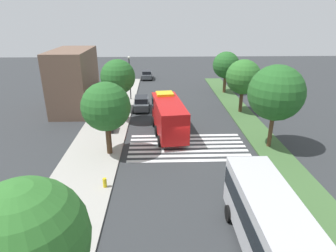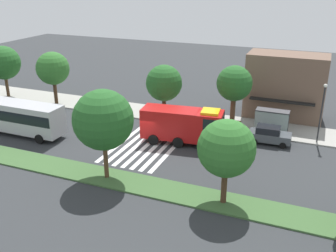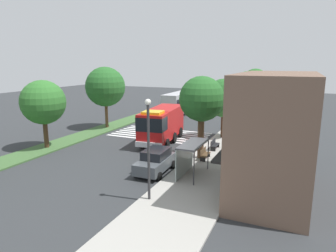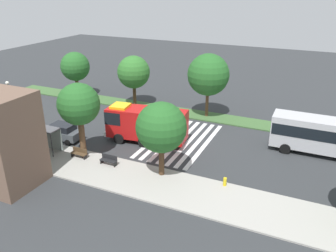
# 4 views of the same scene
# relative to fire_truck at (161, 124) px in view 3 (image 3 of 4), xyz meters

# --- Properties ---
(ground_plane) EXTENTS (120.00, 120.00, 0.00)m
(ground_plane) POSITION_rel_fire_truck_xyz_m (-3.86, -1.73, -2.07)
(ground_plane) COLOR #2D3033
(sidewalk) EXTENTS (60.00, 5.00, 0.14)m
(sidewalk) POSITION_rel_fire_truck_xyz_m (-3.86, 6.94, -2.00)
(sidewalk) COLOR #9E9B93
(sidewalk) RESTS_ON ground_plane
(median_strip) EXTENTS (60.00, 3.00, 0.14)m
(median_strip) POSITION_rel_fire_truck_xyz_m (-3.86, -9.40, -2.00)
(median_strip) COLOR #3D6033
(median_strip) RESTS_ON ground_plane
(crosswalk) EXTENTS (5.85, 11.10, 0.01)m
(crosswalk) POSITION_rel_fire_truck_xyz_m (-3.34, -1.73, -2.06)
(crosswalk) COLOR silver
(crosswalk) RESTS_ON ground_plane
(fire_truck) EXTENTS (8.63, 3.64, 3.77)m
(fire_truck) POSITION_rel_fire_truck_xyz_m (0.00, 0.00, 0.00)
(fire_truck) COLOR #B71414
(fire_truck) RESTS_ON ground_plane
(parked_car_west) EXTENTS (4.28, 2.19, 1.80)m
(parked_car_west) POSITION_rel_fire_truck_xyz_m (8.01, 3.23, -1.15)
(parked_car_west) COLOR #474C51
(parked_car_west) RESTS_ON ground_plane
(transit_bus) EXTENTS (10.60, 2.86, 3.57)m
(transit_bus) POSITION_rel_fire_truck_xyz_m (-17.39, -4.51, 0.05)
(transit_bus) COLOR #B2B2B7
(transit_bus) RESTS_ON ground_plane
(bus_stop_shelter) EXTENTS (3.50, 1.40, 2.46)m
(bus_stop_shelter) POSITION_rel_fire_truck_xyz_m (7.79, 5.86, -0.18)
(bus_stop_shelter) COLOR #4C4C51
(bus_stop_shelter) RESTS_ON sidewalk
(bench_near_shelter) EXTENTS (1.60, 0.50, 0.90)m
(bench_near_shelter) POSITION_rel_fire_truck_xyz_m (3.79, 5.87, -1.48)
(bench_near_shelter) COLOR #4C3823
(bench_near_shelter) RESTS_ON sidewalk
(bench_west_of_shelter) EXTENTS (1.60, 0.50, 0.90)m
(bench_west_of_shelter) POSITION_rel_fire_truck_xyz_m (0.50, 5.87, -1.48)
(bench_west_of_shelter) COLOR black
(bench_west_of_shelter) RESTS_ON sidewalk
(street_lamp) EXTENTS (0.36, 0.36, 6.15)m
(street_lamp) POSITION_rel_fire_truck_xyz_m (12.58, 5.04, 1.70)
(street_lamp) COLOR #2D2D30
(street_lamp) RESTS_ON sidewalk
(storefront_building) EXTENTS (8.98, 5.29, 7.70)m
(storefront_building) POSITION_rel_fire_truck_xyz_m (8.33, 11.67, 1.78)
(storefront_building) COLOR brown
(storefront_building) RESTS_ON ground_plane
(sidewalk_tree_far_west) EXTENTS (4.59, 4.59, 7.07)m
(sidewalk_tree_far_west) POSITION_rel_fire_truck_xyz_m (-28.39, 5.44, 2.83)
(sidewalk_tree_far_west) COLOR #513823
(sidewalk_tree_far_west) RESTS_ON sidewalk
(sidewalk_tree_west) EXTENTS (4.26, 4.26, 6.85)m
(sidewalk_tree_west) POSITION_rel_fire_truck_xyz_m (-20.15, 5.44, 2.76)
(sidewalk_tree_west) COLOR #47301E
(sidewalk_tree_west) RESTS_ON sidewalk
(sidewalk_tree_center) EXTENTS (4.20, 4.20, 6.47)m
(sidewalk_tree_center) POSITION_rel_fire_truck_xyz_m (-4.57, 5.44, 2.42)
(sidewalk_tree_center) COLOR #47301E
(sidewalk_tree_center) RESTS_ON sidewalk
(sidewalk_tree_east) EXTENTS (3.83, 3.83, 7.09)m
(sidewalk_tree_east) POSITION_rel_fire_truck_xyz_m (3.60, 5.44, 3.18)
(sidewalk_tree_east) COLOR #513823
(sidewalk_tree_east) RESTS_ON sidewalk
(median_tree_far_west) EXTENTS (4.95, 4.95, 7.65)m
(median_tree_far_west) POSITION_rel_fire_truck_xyz_m (-3.63, -9.40, 3.23)
(median_tree_far_west) COLOR #513823
(median_tree_far_west) RESTS_ON median_strip
(median_tree_west) EXTENTS (4.23, 4.23, 6.56)m
(median_tree_west) POSITION_rel_fire_truck_xyz_m (6.49, -9.40, 2.50)
(median_tree_west) COLOR #47301E
(median_tree_west) RESTS_ON median_strip
(fire_hydrant) EXTENTS (0.28, 0.28, 0.70)m
(fire_hydrant) POSITION_rel_fire_truck_xyz_m (-10.00, 4.94, -1.58)
(fire_hydrant) COLOR gold
(fire_hydrant) RESTS_ON sidewalk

